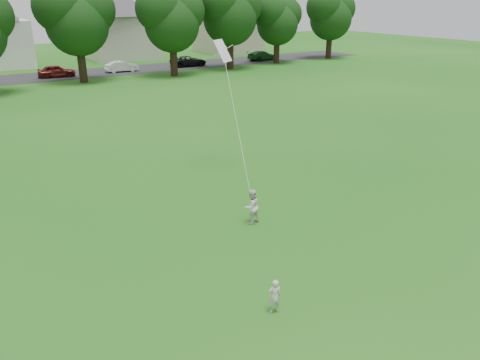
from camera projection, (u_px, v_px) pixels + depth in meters
ground at (206, 298)px, 12.69m from camera, size 160.00×160.00×0.00m
street at (1, 80)px, 45.70m from camera, size 90.00×7.00×0.01m
toddler at (275, 296)px, 11.98m from camera, size 0.40×0.31×0.96m
older_boy at (251, 206)px, 16.70m from camera, size 0.71×0.59×1.29m
kite at (236, 117)px, 18.45m from camera, size 1.64×3.24×7.41m
parked_cars at (14, 74)px, 45.25m from camera, size 63.60×2.50×1.28m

